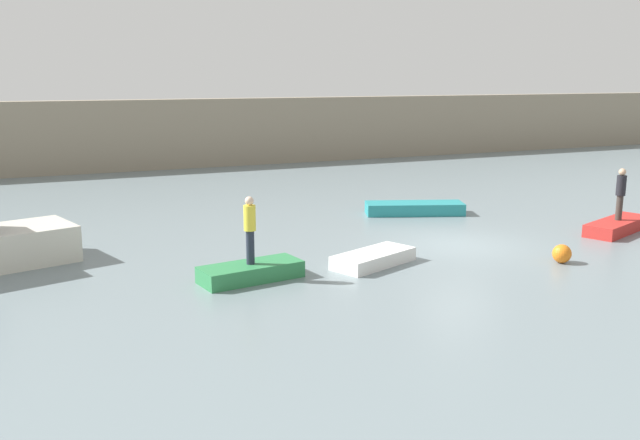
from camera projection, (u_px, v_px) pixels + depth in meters
ground_plane at (459, 245)px, 22.18m from camera, size 120.00×120.00×0.00m
embankment_wall at (246, 131)px, 41.88m from camera, size 80.00×1.20×3.99m
rowboat_green at (251, 272)px, 18.39m from camera, size 2.87×1.49×0.45m
rowboat_white at (373, 258)px, 19.85m from camera, size 2.82×2.00×0.39m
rowboat_teal at (415, 208)px, 27.10m from camera, size 3.97×2.44×0.46m
rowboat_red at (618, 226)px, 24.02m from camera, size 3.48×2.16×0.43m
person_dark_shirt at (621, 191)px, 23.77m from camera, size 0.32×0.32×1.80m
person_yellow_shirt at (250, 227)px, 18.14m from camera, size 0.32×0.32×1.82m
mooring_buoy at (562, 254)px, 20.05m from camera, size 0.55×0.55×0.55m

